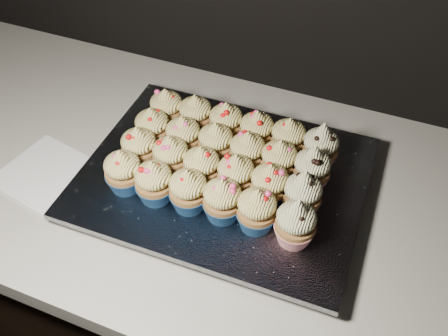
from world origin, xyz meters
name	(u,v)px	position (x,y,z in m)	size (l,w,h in m)	color
cabinet	(280,330)	(0.00, 1.70, 0.43)	(2.40, 0.60, 0.86)	black
worktop	(301,212)	(0.00, 1.70, 0.88)	(2.44, 0.64, 0.04)	beige
napkin	(45,173)	(-0.46, 1.60, 0.90)	(0.15, 0.15, 0.00)	white
baking_tray	(224,183)	(-0.14, 1.69, 0.91)	(0.44, 0.34, 0.02)	black
foil_lining	(224,177)	(-0.14, 1.69, 0.93)	(0.48, 0.37, 0.01)	silver
cupcake_0	(123,171)	(-0.28, 1.60, 0.97)	(0.06, 0.06, 0.08)	navy
cupcake_1	(154,182)	(-0.22, 1.60, 0.97)	(0.06, 0.06, 0.08)	navy
cupcake_2	(188,190)	(-0.17, 1.60, 0.97)	(0.06, 0.06, 0.08)	navy
cupcake_3	(222,200)	(-0.11, 1.60, 0.97)	(0.06, 0.06, 0.08)	navy
cupcake_4	(257,210)	(-0.05, 1.60, 0.97)	(0.06, 0.06, 0.08)	navy
cupcake_5	(296,223)	(0.01, 1.60, 0.97)	(0.06, 0.06, 0.10)	red
cupcake_6	(139,148)	(-0.28, 1.66, 0.97)	(0.06, 0.06, 0.08)	navy
cupcake_7	(171,156)	(-0.23, 1.66, 0.97)	(0.06, 0.06, 0.08)	navy
cupcake_8	(202,167)	(-0.17, 1.66, 0.97)	(0.06, 0.06, 0.08)	navy
cupcake_9	(236,175)	(-0.11, 1.66, 0.97)	(0.06, 0.06, 0.08)	navy
cupcake_10	(269,185)	(-0.05, 1.66, 0.97)	(0.06, 0.06, 0.08)	navy
cupcake_11	(302,194)	(0.00, 1.66, 0.97)	(0.06, 0.06, 0.10)	red
cupcake_12	(153,128)	(-0.29, 1.71, 0.97)	(0.06, 0.06, 0.08)	navy
cupcake_13	(183,137)	(-0.23, 1.71, 0.97)	(0.06, 0.06, 0.08)	navy
cupcake_14	(216,143)	(-0.17, 1.72, 0.97)	(0.06, 0.06, 0.08)	navy
cupcake_15	(247,152)	(-0.11, 1.72, 0.97)	(0.06, 0.06, 0.08)	navy
cupcake_16	(279,161)	(-0.05, 1.72, 0.97)	(0.06, 0.06, 0.08)	navy
cupcake_17	(312,168)	(0.00, 1.72, 0.97)	(0.06, 0.06, 0.10)	red
cupcake_18	(167,109)	(-0.29, 1.77, 0.97)	(0.06, 0.06, 0.08)	navy
cupcake_19	(196,115)	(-0.23, 1.77, 0.97)	(0.06, 0.06, 0.08)	navy
cupcake_20	(226,123)	(-0.17, 1.77, 0.97)	(0.06, 0.06, 0.08)	navy
cupcake_21	(257,131)	(-0.11, 1.77, 0.97)	(0.06, 0.06, 0.08)	navy
cupcake_22	(288,139)	(-0.06, 1.78, 0.97)	(0.06, 0.06, 0.08)	navy
cupcake_23	(320,147)	(0.00, 1.77, 0.97)	(0.06, 0.06, 0.10)	red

